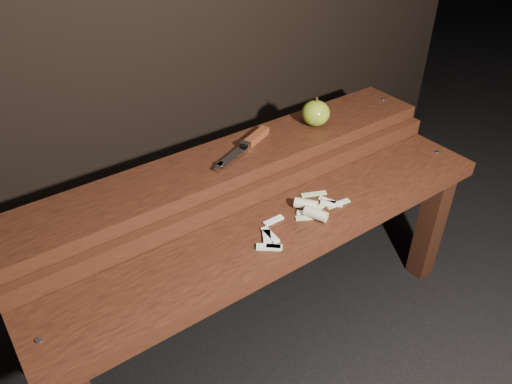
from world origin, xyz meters
TOP-DOWN VIEW (x-y plane):
  - ground at (0.00, 0.00)m, footprint 60.00×60.00m
  - bench_front_tier at (0.00, -0.06)m, footprint 1.20×0.20m
  - bench_rear_tier at (0.00, 0.17)m, footprint 1.20×0.21m
  - apple at (0.28, 0.17)m, footprint 0.08×0.08m
  - knife at (0.07, 0.18)m, footprint 0.22×0.11m
  - apple_scraps at (0.06, -0.06)m, footprint 0.29×0.14m

SIDE VIEW (x-z plane):
  - ground at x=0.00m, z-range 0.00..0.00m
  - bench_front_tier at x=0.00m, z-range 0.14..0.56m
  - bench_rear_tier at x=0.00m, z-range 0.16..0.67m
  - apple_scraps at x=0.06m, z-range 0.42..0.44m
  - knife at x=0.07m, z-range 0.50..0.52m
  - apple at x=0.28m, z-range 0.49..0.58m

